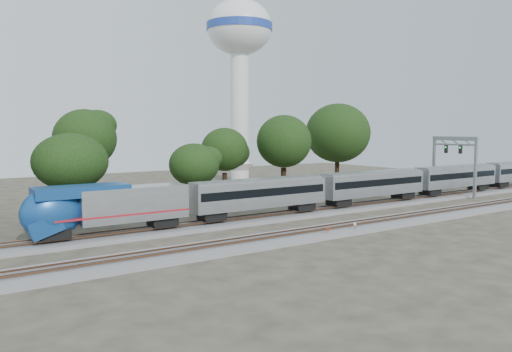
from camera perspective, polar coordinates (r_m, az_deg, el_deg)
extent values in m
plane|color=#383328|center=(52.72, 1.77, -6.36)|extent=(160.00, 160.00, 0.00)
cube|color=slate|center=(57.55, -1.76, -5.17)|extent=(160.00, 5.00, 0.40)
cube|color=brown|center=(56.87, -1.37, -4.83)|extent=(160.00, 0.08, 0.15)
cube|color=brown|center=(58.06, -2.15, -4.62)|extent=(160.00, 0.08, 0.15)
cube|color=slate|center=(49.57, 4.52, -6.89)|extent=(160.00, 5.00, 0.40)
cube|color=brown|center=(48.94, 5.05, -6.51)|extent=(160.00, 0.08, 0.15)
cube|color=brown|center=(50.03, 4.01, -6.24)|extent=(160.00, 0.08, 0.15)
cube|color=silver|center=(51.40, -13.86, -3.04)|extent=(10.82, 3.06, 3.37)
ellipsoid|color=navy|center=(49.30, -22.34, -3.93)|extent=(5.51, 3.18, 4.70)
cube|color=navy|center=(49.69, -19.31, -1.63)|extent=(8.68, 3.00, 1.02)
cube|color=black|center=(49.26, -21.80, -2.72)|extent=(0.46, 2.35, 1.34)
cube|color=maroon|center=(51.12, -15.13, -4.10)|extent=(13.27, 3.10, 0.18)
cube|color=black|center=(49.66, -22.09, -6.08)|extent=(2.65, 2.25, 0.92)
cube|color=black|center=(52.89, -10.64, -5.10)|extent=(2.65, 2.25, 0.92)
cube|color=silver|center=(58.53, 0.41, -2.04)|extent=(17.76, 3.06, 3.06)
cube|color=black|center=(58.49, 0.41, -1.74)|extent=(17.15, 3.11, 0.92)
cube|color=gray|center=(58.35, 0.41, -0.49)|extent=(17.35, 2.45, 0.36)
cube|color=black|center=(55.45, -5.08, -4.55)|extent=(2.65, 2.25, 0.92)
cube|color=black|center=(62.66, 5.25, -3.41)|extent=(2.65, 2.25, 0.92)
cube|color=silver|center=(71.15, 13.20, -0.87)|extent=(17.76, 3.06, 3.06)
cube|color=black|center=(71.12, 13.20, -0.63)|extent=(17.15, 3.11, 0.92)
cube|color=gray|center=(71.01, 13.22, 0.40)|extent=(17.35, 2.45, 0.36)
cube|color=black|center=(66.82, 9.43, -2.92)|extent=(2.65, 2.25, 0.92)
cube|color=black|center=(76.22, 16.43, -2.05)|extent=(2.65, 2.25, 0.92)
cube|color=silver|center=(86.23, 21.84, -0.06)|extent=(17.76, 3.06, 3.06)
cube|color=black|center=(86.20, 21.84, 0.14)|extent=(17.15, 3.11, 0.92)
cube|color=gray|center=(86.10, 21.87, 0.99)|extent=(17.35, 2.45, 0.36)
cube|color=black|center=(81.19, 19.26, -1.70)|extent=(2.65, 2.25, 0.92)
cube|color=black|center=(91.81, 24.03, -1.08)|extent=(2.65, 2.25, 0.92)
cube|color=black|center=(97.22, 25.98, -0.83)|extent=(2.65, 2.25, 0.92)
cylinder|color=#512D19|center=(50.01, 8.21, -6.52)|extent=(0.06, 0.06, 0.91)
cylinder|color=#AA1C0C|center=(49.93, 8.22, -6.06)|extent=(0.32, 0.04, 0.32)
cylinder|color=#512D19|center=(52.80, 11.23, -5.89)|extent=(0.07, 0.07, 1.00)
cylinder|color=silver|center=(52.72, 11.24, -5.41)|extent=(0.36, 0.04, 0.36)
cube|color=#512D19|center=(53.68, 12.22, -6.10)|extent=(0.52, 0.33, 0.30)
cylinder|color=silver|center=(103.32, -1.88, 6.71)|extent=(3.77, 3.77, 26.42)
cone|color=silver|center=(103.66, -1.86, 0.44)|extent=(6.04, 6.04, 3.77)
ellipsoid|color=silver|center=(105.35, -1.91, 16.63)|extent=(13.21, 13.21, 11.23)
cylinder|color=#1B3997|center=(105.35, -1.91, 16.63)|extent=(13.36, 13.36, 1.51)
cube|color=gray|center=(83.62, 23.78, 0.83)|extent=(0.37, 0.37, 9.60)
cube|color=gray|center=(87.78, 19.65, 1.16)|extent=(0.37, 0.37, 9.60)
cube|color=gray|center=(85.46, 21.77, 4.00)|extent=(0.43, 7.89, 0.64)
cube|color=gray|center=(85.48, 21.75, 3.35)|extent=(0.27, 7.89, 0.27)
cube|color=black|center=(84.53, 22.33, 2.81)|extent=(0.27, 0.53, 1.28)
cube|color=black|center=(85.96, 20.90, 2.89)|extent=(0.27, 0.53, 1.28)
cylinder|color=black|center=(59.18, -20.29, -3.51)|extent=(0.70, 0.70, 3.85)
ellipsoid|color=black|center=(58.63, -20.45, 1.54)|extent=(7.26, 7.26, 6.17)
cylinder|color=black|center=(69.34, -18.80, -1.69)|extent=(0.70, 0.70, 5.12)
ellipsoid|color=black|center=(68.88, -18.97, 4.06)|extent=(9.66, 9.66, 8.21)
cylinder|color=black|center=(64.82, -7.05, -2.71)|extent=(0.70, 0.70, 3.34)
ellipsoid|color=black|center=(64.35, -7.09, 1.30)|extent=(6.30, 6.30, 5.36)
cylinder|color=black|center=(75.69, -3.59, -1.22)|extent=(0.70, 0.70, 4.15)
ellipsoid|color=black|center=(75.26, -3.62, 3.05)|extent=(7.83, 7.83, 6.66)
cylinder|color=black|center=(77.65, 3.17, -0.82)|extent=(0.70, 0.70, 4.79)
ellipsoid|color=black|center=(77.23, 3.19, 3.98)|extent=(9.03, 9.03, 7.68)
cylinder|color=black|center=(91.17, 9.24, 0.23)|extent=(0.70, 0.70, 5.44)
ellipsoid|color=black|center=(90.82, 9.31, 4.88)|extent=(10.26, 10.26, 8.72)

